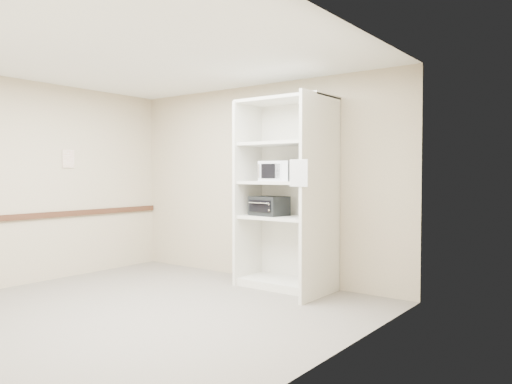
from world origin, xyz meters
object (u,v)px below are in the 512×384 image
Objects in this scene: toaster_oven_lower at (269,206)px; toaster_oven_upper at (309,172)px; microwave at (279,171)px; shelving_unit at (289,200)px.

toaster_oven_upper is at bearing 6.68° from toaster_oven_lower.
toaster_oven_lower is (-0.15, 0.00, -0.45)m from microwave.
toaster_oven_upper is (0.32, -0.04, 0.36)m from shelving_unit.
microwave is at bearing 6.92° from toaster_oven_lower.
microwave is 0.95× the size of toaster_oven_lower.
microwave is 0.46m from toaster_oven_upper.
toaster_oven_upper is 0.90× the size of toaster_oven_lower.
microwave is at bearing -179.32° from toaster_oven_upper.
microwave is 0.48m from toaster_oven_lower.
shelving_unit is at bearing 5.02° from microwave.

